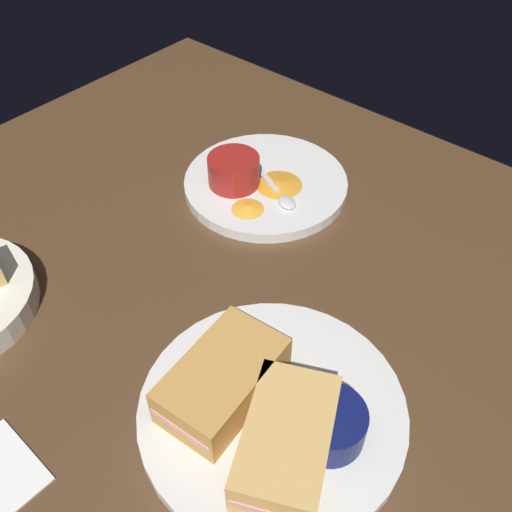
{
  "coord_description": "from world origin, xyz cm",
  "views": [
    {
      "loc": [
        -24.76,
        -31.66,
        52.24
      ],
      "look_at": [
        12.81,
        0.31,
        3.0
      ],
      "focal_mm": 40.28,
      "sensor_mm": 36.0,
      "label": 1
    }
  ],
  "objects_px": {
    "sandwich_half_near": "(223,380)",
    "plate_chips_companion": "(266,184)",
    "sandwich_half_far": "(287,442)",
    "ramekin_light_gravy": "(234,170)",
    "ramekin_dark_sauce": "(332,420)",
    "spoon_by_gravy_ramekin": "(282,197)",
    "spoon_by_dark_ramekin": "(275,409)",
    "plate_sandwich_main": "(272,411)"
  },
  "relations": [
    {
      "from": "sandwich_half_far",
      "to": "spoon_by_dark_ramekin",
      "type": "xyz_separation_m",
      "value": [
        0.03,
        0.04,
        -0.02
      ]
    },
    {
      "from": "sandwich_half_far",
      "to": "ramekin_light_gravy",
      "type": "bearing_deg",
      "value": 48.63
    },
    {
      "from": "plate_sandwich_main",
      "to": "spoon_by_dark_ramekin",
      "type": "distance_m",
      "value": 0.01
    },
    {
      "from": "plate_sandwich_main",
      "to": "spoon_by_gravy_ramekin",
      "type": "height_order",
      "value": "spoon_by_gravy_ramekin"
    },
    {
      "from": "spoon_by_gravy_ramekin",
      "to": "plate_chips_companion",
      "type": "bearing_deg",
      "value": 66.76
    },
    {
      "from": "ramekin_light_gravy",
      "to": "plate_sandwich_main",
      "type": "bearing_deg",
      "value": -132.05
    },
    {
      "from": "spoon_by_dark_ramekin",
      "to": "spoon_by_gravy_ramekin",
      "type": "height_order",
      "value": "same"
    },
    {
      "from": "plate_sandwich_main",
      "to": "sandwich_half_far",
      "type": "bearing_deg",
      "value": -126.51
    },
    {
      "from": "plate_sandwich_main",
      "to": "sandwich_half_far",
      "type": "distance_m",
      "value": 0.06
    },
    {
      "from": "sandwich_half_near",
      "to": "ramekin_light_gravy",
      "type": "relative_size",
      "value": 1.89
    },
    {
      "from": "sandwich_half_far",
      "to": "ramekin_dark_sauce",
      "type": "bearing_deg",
      "value": -21.04
    },
    {
      "from": "spoon_by_dark_ramekin",
      "to": "ramekin_light_gravy",
      "type": "bearing_deg",
      "value": 48.26
    },
    {
      "from": "sandwich_half_near",
      "to": "spoon_by_dark_ramekin",
      "type": "height_order",
      "value": "sandwich_half_near"
    },
    {
      "from": "sandwich_half_far",
      "to": "ramekin_dark_sauce",
      "type": "height_order",
      "value": "sandwich_half_far"
    },
    {
      "from": "spoon_by_gravy_ramekin",
      "to": "ramekin_light_gravy",
      "type": "bearing_deg",
      "value": 101.82
    },
    {
      "from": "spoon_by_dark_ramekin",
      "to": "sandwich_half_near",
      "type": "bearing_deg",
      "value": 109.13
    },
    {
      "from": "sandwich_half_near",
      "to": "ramekin_dark_sauce",
      "type": "bearing_deg",
      "value": -71.39
    },
    {
      "from": "sandwich_half_near",
      "to": "plate_chips_companion",
      "type": "xyz_separation_m",
      "value": [
        0.3,
        0.19,
        -0.03
      ]
    },
    {
      "from": "ramekin_dark_sauce",
      "to": "spoon_by_gravy_ramekin",
      "type": "relative_size",
      "value": 0.73
    },
    {
      "from": "sandwich_half_near",
      "to": "ramekin_dark_sauce",
      "type": "xyz_separation_m",
      "value": [
        0.04,
        -0.11,
        -0.0
      ]
    },
    {
      "from": "sandwich_half_far",
      "to": "ramekin_light_gravy",
      "type": "xyz_separation_m",
      "value": [
        0.27,
        0.31,
        -0.0
      ]
    },
    {
      "from": "ramekin_light_gravy",
      "to": "sandwich_half_near",
      "type": "bearing_deg",
      "value": -139.77
    },
    {
      "from": "ramekin_dark_sauce",
      "to": "spoon_by_dark_ramekin",
      "type": "height_order",
      "value": "ramekin_dark_sauce"
    },
    {
      "from": "ramekin_light_gravy",
      "to": "spoon_by_gravy_ramekin",
      "type": "xyz_separation_m",
      "value": [
        0.02,
        -0.08,
        -0.02
      ]
    },
    {
      "from": "sandwich_half_near",
      "to": "ramekin_light_gravy",
      "type": "xyz_separation_m",
      "value": [
        0.26,
        0.22,
        -0.0
      ]
    },
    {
      "from": "sandwich_half_far",
      "to": "spoon_by_dark_ramekin",
      "type": "height_order",
      "value": "sandwich_half_far"
    },
    {
      "from": "sandwich_half_near",
      "to": "plate_chips_companion",
      "type": "height_order",
      "value": "sandwich_half_near"
    },
    {
      "from": "spoon_by_dark_ramekin",
      "to": "plate_chips_companion",
      "type": "bearing_deg",
      "value": 41.16
    },
    {
      "from": "spoon_by_dark_ramekin",
      "to": "spoon_by_gravy_ramekin",
      "type": "xyz_separation_m",
      "value": [
        0.26,
        0.2,
        0.0
      ]
    },
    {
      "from": "spoon_by_gravy_ramekin",
      "to": "plate_sandwich_main",
      "type": "bearing_deg",
      "value": -143.12
    },
    {
      "from": "sandwich_half_far",
      "to": "ramekin_light_gravy",
      "type": "height_order",
      "value": "sandwich_half_far"
    },
    {
      "from": "plate_chips_companion",
      "to": "spoon_by_dark_ramekin",
      "type": "bearing_deg",
      "value": -138.84
    },
    {
      "from": "sandwich_half_near",
      "to": "plate_sandwich_main",
      "type": "bearing_deg",
      "value": -66.51
    },
    {
      "from": "sandwich_half_far",
      "to": "spoon_by_dark_ramekin",
      "type": "relative_size",
      "value": 1.53
    },
    {
      "from": "ramekin_light_gravy",
      "to": "spoon_by_gravy_ramekin",
      "type": "height_order",
      "value": "ramekin_light_gravy"
    },
    {
      "from": "sandwich_half_near",
      "to": "spoon_by_gravy_ramekin",
      "type": "bearing_deg",
      "value": 27.86
    },
    {
      "from": "sandwich_half_far",
      "to": "ramekin_light_gravy",
      "type": "relative_size",
      "value": 2.04
    },
    {
      "from": "sandwich_half_near",
      "to": "plate_chips_companion",
      "type": "relative_size",
      "value": 0.59
    },
    {
      "from": "ramekin_dark_sauce",
      "to": "spoon_by_dark_ramekin",
      "type": "distance_m",
      "value": 0.06
    },
    {
      "from": "sandwich_half_far",
      "to": "spoon_by_gravy_ramekin",
      "type": "distance_m",
      "value": 0.37
    },
    {
      "from": "plate_sandwich_main",
      "to": "ramekin_dark_sauce",
      "type": "bearing_deg",
      "value": -75.51
    },
    {
      "from": "spoon_by_gravy_ramekin",
      "to": "sandwich_half_near",
      "type": "bearing_deg",
      "value": -152.14
    }
  ]
}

